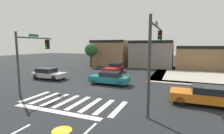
% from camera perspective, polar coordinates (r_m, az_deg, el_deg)
% --- Properties ---
extents(ground_plane, '(120.00, 120.00, 0.00)m').
position_cam_1_polar(ground_plane, '(17.25, -4.51, -7.12)').
color(ground_plane, '#232628').
extents(crosswalk_near, '(7.89, 3.13, 0.01)m').
position_cam_1_polar(crosswalk_near, '(13.54, -13.14, -11.39)').
color(crosswalk_near, silver).
rests_on(crosswalk_near, ground_plane).
extents(bike_detector_marking, '(1.02, 1.02, 0.01)m').
position_cam_1_polar(bike_detector_marking, '(9.54, -16.55, -19.84)').
color(bike_detector_marking, yellow).
rests_on(bike_detector_marking, ground_plane).
extents(curb_corner_northeast, '(10.00, 10.60, 0.15)m').
position_cam_1_polar(curb_corner_northeast, '(24.77, 23.93, -3.11)').
color(curb_corner_northeast, '#B2AA9E').
rests_on(curb_corner_northeast, ground_plane).
extents(storefront_row, '(25.56, 7.04, 5.33)m').
position_cam_1_polar(storefront_row, '(34.34, 14.08, 4.07)').
color(storefront_row, '#93704C').
rests_on(storefront_row, ground_plane).
extents(traffic_signal_southeast, '(0.32, 6.04, 6.03)m').
position_cam_1_polar(traffic_signal_southeast, '(11.98, 14.31, 6.70)').
color(traffic_signal_southeast, '#383A3D').
rests_on(traffic_signal_southeast, ground_plane).
extents(traffic_signal_southwest, '(0.32, 4.15, 5.42)m').
position_cam_1_polar(traffic_signal_southwest, '(17.05, -25.30, 4.64)').
color(traffic_signal_southwest, '#383A3D').
rests_on(traffic_signal_southwest, ground_plane).
extents(car_silver, '(4.25, 1.93, 1.40)m').
position_cam_1_polar(car_silver, '(23.01, -20.58, -2.05)').
color(car_silver, '#B7BABF').
rests_on(car_silver, ground_plane).
extents(car_teal, '(4.34, 1.77, 1.41)m').
position_cam_1_polar(car_teal, '(18.62, -0.82, -3.73)').
color(car_teal, '#196B70').
rests_on(car_teal, ground_plane).
extents(car_red, '(1.90, 4.59, 1.42)m').
position_cam_1_polar(car_red, '(26.80, 0.78, -0.30)').
color(car_red, red).
rests_on(car_red, ground_plane).
extents(car_orange, '(4.59, 1.89, 1.39)m').
position_cam_1_polar(car_orange, '(14.10, 28.77, -8.34)').
color(car_orange, orange).
rests_on(car_orange, ground_plane).
extents(roadside_tree, '(2.47, 2.47, 4.64)m').
position_cam_1_polar(roadside_tree, '(33.07, -7.06, 5.68)').
color(roadside_tree, '#4C3823').
rests_on(roadside_tree, ground_plane).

